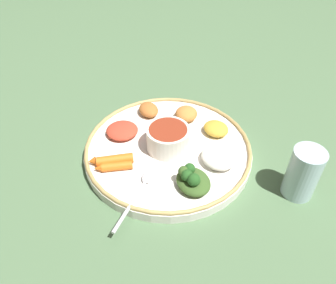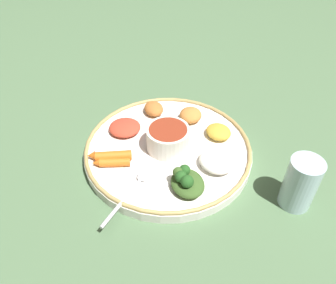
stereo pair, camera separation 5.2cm
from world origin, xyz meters
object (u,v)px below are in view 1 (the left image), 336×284
Objects in this scene: greens_pile at (191,180)px; carrot_near_spoon at (111,159)px; drinking_glass at (302,176)px; center_bowl at (168,138)px; carrot_outer at (114,167)px; spoon at (141,189)px.

greens_pile is 0.17m from carrot_near_spoon.
drinking_glass reaches higher than carrot_near_spoon.
center_bowl reaches higher than carrot_near_spoon.
drinking_glass is at bearing -123.29° from carrot_near_spoon.
spoon is at bearing -157.77° from carrot_outer.
greens_pile is at bearing -107.79° from spoon.
center_bowl reaches higher than spoon.
carrot_near_spoon is at bearing -2.36° from carrot_outer.
center_bowl reaches higher than greens_pile.
greens_pile reaches higher than spoon.
carrot_outer is (-0.02, 0.12, -0.02)m from center_bowl.
spoon is at bearing 72.21° from greens_pile.
drinking_glass reaches higher than greens_pile.
drinking_glass is at bearing -120.25° from carrot_outer.
carrot_near_spoon is (0.01, 0.12, -0.02)m from center_bowl.
carrot_near_spoon is 0.36m from drinking_glass.
carrot_outer is 0.73× the size of drinking_glass.
greens_pile is 0.82× the size of carrot_near_spoon.
greens_pile is 0.70× the size of drinking_glass.
spoon is 0.08m from carrot_outer.
carrot_near_spoon is at bearing 16.82° from spoon.
carrot_near_spoon is at bearing 87.02° from center_bowl.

